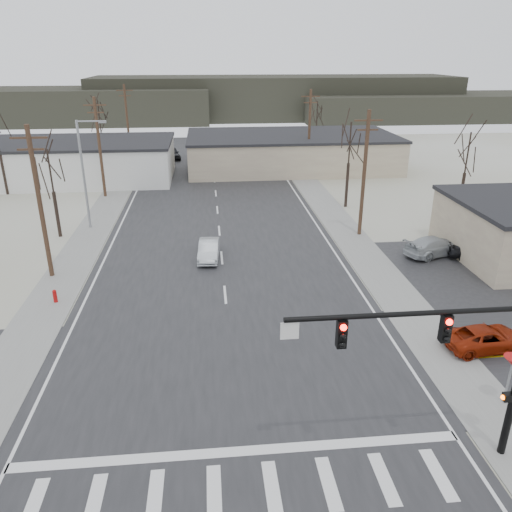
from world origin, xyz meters
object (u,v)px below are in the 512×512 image
(car_far_a, at_px, (221,158))
(sedan_crossing, at_px, (209,250))
(car_parked_red, at_px, (486,338))
(fire_hydrant, at_px, (55,296))
(traffic_signal_mast, at_px, (473,350))
(car_far_b, at_px, (172,153))
(car_parked_dark_a, at_px, (478,250))
(car_parked_silver, at_px, (435,246))

(car_far_a, bearing_deg, sedan_crossing, 85.54)
(car_parked_red, bearing_deg, fire_hydrant, 66.89)
(fire_hydrant, height_order, car_parked_red, car_parked_red)
(traffic_signal_mast, bearing_deg, car_parked_red, 54.01)
(car_far_b, bearing_deg, car_parked_red, -82.37)
(traffic_signal_mast, relative_size, car_far_a, 1.77)
(car_parked_red, relative_size, car_parked_dark_a, 1.02)
(sedan_crossing, distance_m, car_far_a, 33.48)
(fire_hydrant, relative_size, car_far_a, 0.17)
(car_parked_red, bearing_deg, car_far_b, 14.72)
(fire_hydrant, distance_m, car_far_a, 41.02)
(traffic_signal_mast, relative_size, car_parked_silver, 1.85)
(car_far_a, xyz_separation_m, car_far_b, (-6.81, 3.71, 0.06))
(car_parked_silver, bearing_deg, traffic_signal_mast, 138.06)
(fire_hydrant, distance_m, car_parked_dark_a, 28.95)
(fire_hydrant, bearing_deg, traffic_signal_mast, -38.13)
(car_parked_silver, bearing_deg, car_parked_red, 147.33)
(fire_hydrant, xyz_separation_m, car_parked_silver, (25.87, 5.00, 0.28))
(car_parked_red, bearing_deg, sedan_crossing, 40.51)
(sedan_crossing, distance_m, car_parked_dark_a, 19.50)
(car_far_a, bearing_deg, fire_hydrant, 73.03)
(traffic_signal_mast, bearing_deg, fire_hydrant, 141.87)
(fire_hydrant, xyz_separation_m, car_far_a, (11.35, 39.42, 0.33))
(traffic_signal_mast, relative_size, car_far_b, 1.93)
(car_parked_silver, bearing_deg, sedan_crossing, 66.66)
(sedan_crossing, height_order, car_parked_red, sedan_crossing)
(car_far_b, height_order, car_parked_red, car_far_b)
(car_far_a, height_order, car_parked_dark_a, car_far_a)
(sedan_crossing, bearing_deg, car_far_a, 90.45)
(car_far_a, bearing_deg, car_parked_red, 103.16)
(fire_hydrant, bearing_deg, car_parked_dark_a, 7.92)
(fire_hydrant, height_order, car_parked_silver, car_parked_silver)
(traffic_signal_mast, height_order, car_far_b, traffic_signal_mast)
(car_parked_silver, bearing_deg, car_far_a, 2.98)
(traffic_signal_mast, xyz_separation_m, car_far_a, (-6.74, 53.62, -3.89))
(fire_hydrant, distance_m, car_parked_red, 24.21)
(car_far_b, distance_m, car_parked_silver, 43.69)
(traffic_signal_mast, xyz_separation_m, car_far_b, (-13.55, 57.33, -3.84))
(traffic_signal_mast, bearing_deg, sedan_crossing, 113.59)
(fire_hydrant, distance_m, sedan_crossing, 11.05)
(sedan_crossing, bearing_deg, fire_hydrant, -143.09)
(car_parked_dark_a, bearing_deg, car_far_b, 47.29)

